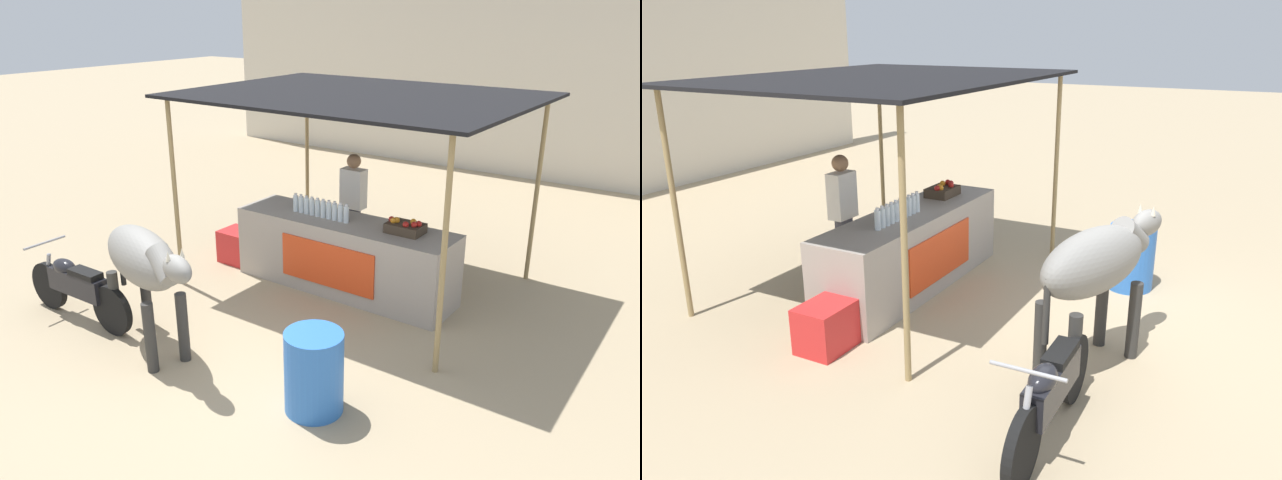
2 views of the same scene
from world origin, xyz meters
The scene contains 10 objects.
ground_plane centered at (0.00, 0.00, 0.00)m, with size 60.00×60.00×0.00m, color tan.
stall_counter centered at (0.00, 2.20, 0.48)m, with size 3.00×0.82×0.96m.
stall_awning centered at (0.00, 2.50, 2.44)m, with size 4.20×3.20×2.54m.
water_bottle_row centered at (-0.35, 2.15, 1.07)m, with size 0.88×0.07×0.25m.
fruit_crate centered at (0.85, 2.25, 1.03)m, with size 0.44×0.32×0.18m.
vendor_behind_counter centered at (-0.35, 2.95, 0.85)m, with size 0.34×0.22×1.65m.
cooler_box centered at (-1.74, 2.10, 0.24)m, with size 0.60×0.44×0.48m, color red.
water_barrel centered at (1.24, -0.19, 0.40)m, with size 0.56×0.56×0.80m, color blue.
cow centered at (-0.86, -0.33, 1.03)m, with size 1.84×0.91×1.44m.
motorcycle_parked centered at (-2.11, -0.38, 0.43)m, with size 1.80×0.55×0.90m.
Camera 2 is at (-6.07, -1.71, 3.04)m, focal length 35.00 mm.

